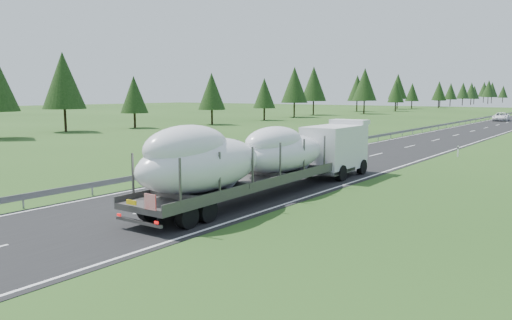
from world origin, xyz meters
The scene contains 5 objects.
ground centered at (0.00, 0.00, 0.00)m, with size 400.00×400.00×0.00m, color #224316.
guardrail centered at (-5.30, 99.94, 0.60)m, with size 0.10×400.00×0.76m.
tree_line_left centered at (-43.88, 136.49, 7.19)m, with size 15.54×341.96×12.51m.
boat_truck centered at (2.52, 5.68, 2.29)m, with size 3.35×20.50×4.29m.
distant_van centered at (-2.18, 95.52, 0.86)m, with size 2.86×6.20×1.72m, color white.
Camera 1 is at (18.41, -16.56, 5.71)m, focal length 35.00 mm.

